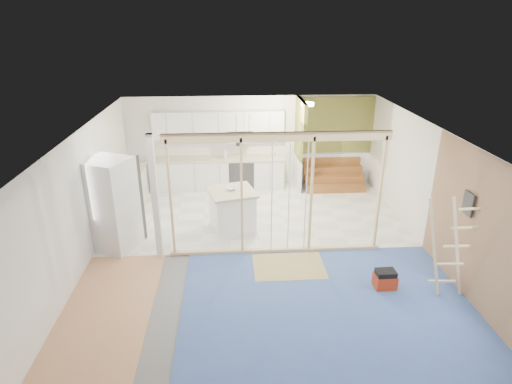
{
  "coord_description": "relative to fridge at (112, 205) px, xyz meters",
  "views": [
    {
      "loc": [
        -0.62,
        -7.82,
        4.6
      ],
      "look_at": [
        -0.07,
        0.6,
        1.14
      ],
      "focal_mm": 30.0,
      "sensor_mm": 36.0,
      "label": 1
    }
  ],
  "objects": [
    {
      "name": "room",
      "position": [
        3.08,
        -0.45,
        0.31
      ],
      "size": [
        7.01,
        8.01,
        2.61
      ],
      "color": "slate",
      "rests_on": "ground"
    },
    {
      "name": "upper_cabinets",
      "position": [
        2.25,
        3.37,
        0.83
      ],
      "size": [
        3.6,
        0.41,
        0.85
      ],
      "color": "silver",
      "rests_on": "room"
    },
    {
      "name": "ceiling_light",
      "position": [
        4.48,
        2.55,
        1.55
      ],
      "size": [
        0.32,
        0.32,
        0.08
      ],
      "primitive_type": "cylinder",
      "color": "#FFEABF",
      "rests_on": "room"
    },
    {
      "name": "fridge",
      "position": [
        0.0,
        0.0,
        0.0
      ],
      "size": [
        1.15,
        1.11,
        1.98
      ],
      "rotation": [
        0.0,
        0.0,
        -0.43
      ],
      "color": "silver",
      "rests_on": "room"
    },
    {
      "name": "stud_frame",
      "position": [
        2.81,
        -0.45,
        0.62
      ],
      "size": [
        4.66,
        0.14,
        2.6
      ],
      "color": "#DBC786",
      "rests_on": "room"
    },
    {
      "name": "toolbox",
      "position": [
        5.23,
        -1.85,
        -0.81
      ],
      "size": [
        0.39,
        0.3,
        0.36
      ],
      "rotation": [
        0.0,
        0.0,
        0.02
      ],
      "color": "#AA2D0F",
      "rests_on": "room"
    },
    {
      "name": "bowl",
      "position": [
        2.49,
        0.71,
        0.02
      ],
      "size": [
        0.3,
        0.3,
        0.06
      ],
      "primitive_type": "imported",
      "rotation": [
        0.0,
        0.0,
        0.43
      ],
      "color": "silver",
      "rests_on": "island"
    },
    {
      "name": "soap_bottle_a",
      "position": [
        2.34,
        3.22,
        0.09
      ],
      "size": [
        0.12,
        0.12,
        0.29
      ],
      "primitive_type": "imported",
      "rotation": [
        0.0,
        0.0,
        0.04
      ],
      "color": "silver",
      "rests_on": "base_cabinets"
    },
    {
      "name": "pot_rack",
      "position": [
        2.78,
        1.44,
        1.01
      ],
      "size": [
        0.52,
        0.52,
        0.72
      ],
      "color": "black",
      "rests_on": "room"
    },
    {
      "name": "soap_bottle_b",
      "position": [
        3.78,
        3.26,
        0.03
      ],
      "size": [
        0.11,
        0.11,
        0.19
      ],
      "primitive_type": "imported",
      "rotation": [
        0.0,
        0.0,
        0.41
      ],
      "color": "silver",
      "rests_on": "base_cabinets"
    },
    {
      "name": "floor_overlays",
      "position": [
        3.16,
        -0.39,
        -0.98
      ],
      "size": [
        7.0,
        8.0,
        0.03
      ],
      "color": "silver",
      "rests_on": "room"
    },
    {
      "name": "sheathing_panel",
      "position": [
        6.56,
        -2.45,
        0.31
      ],
      "size": [
        0.02,
        4.0,
        2.6
      ],
      "primitive_type": "cube",
      "color": "#A07857",
      "rests_on": "room"
    },
    {
      "name": "electrical_panel",
      "position": [
        6.51,
        -1.85,
        0.66
      ],
      "size": [
        0.04,
        0.3,
        0.4
      ],
      "primitive_type": "cube",
      "color": "#333438",
      "rests_on": "room"
    },
    {
      "name": "island",
      "position": [
        2.49,
        0.65,
        -0.5
      ],
      "size": [
        1.21,
        1.21,
        0.98
      ],
      "rotation": [
        0.0,
        0.0,
        0.25
      ],
      "color": "white",
      "rests_on": "room"
    },
    {
      "name": "green_partition",
      "position": [
        5.13,
        3.21,
        -0.04
      ],
      "size": [
        2.25,
        1.51,
        2.6
      ],
      "color": "olive",
      "rests_on": "room"
    },
    {
      "name": "ladder",
      "position": [
        6.18,
        -2.08,
        -0.05
      ],
      "size": [
        0.96,
        0.21,
        1.83
      ],
      "rotation": [
        0.0,
        0.0,
        -0.4
      ],
      "color": "#DFC388",
      "rests_on": "room"
    },
    {
      "name": "base_cabinets",
      "position": [
        1.48,
        2.91,
        -0.52
      ],
      "size": [
        4.45,
        2.24,
        0.93
      ],
      "color": "silver",
      "rests_on": "room"
    }
  ]
}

